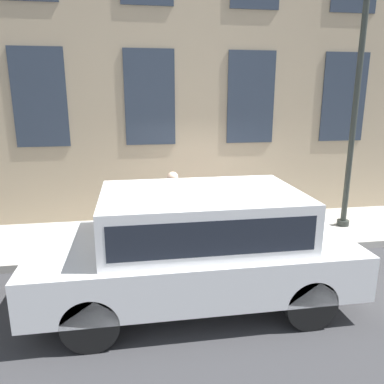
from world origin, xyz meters
The scene contains 6 objects.
ground_plane centered at (0.00, 0.00, 0.00)m, with size 80.00×80.00×0.00m, color #38383A.
sidewalk centered at (1.12, 0.00, 0.07)m, with size 2.24×60.00×0.15m.
fire_hydrant centered at (0.52, 0.10, 0.50)m, with size 0.28×0.41×0.69m.
person centered at (0.82, 0.83, 0.98)m, with size 0.34×0.22×1.39m.
parked_truck_white_near centered at (-1.34, 0.72, 0.97)m, with size 2.08×4.50×1.68m.
street_lamp centered at (1.00, -3.03, 3.45)m, with size 0.36×0.36×5.30m.
Camera 1 is at (-6.34, 1.60, 2.99)m, focal length 35.00 mm.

